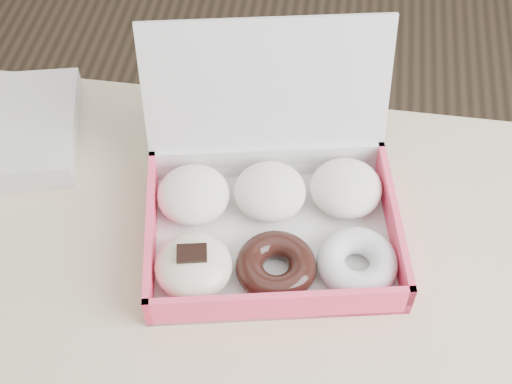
# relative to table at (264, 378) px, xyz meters

# --- Properties ---
(table) EXTENTS (1.20, 0.80, 0.75)m
(table) POSITION_rel_table_xyz_m (0.00, 0.00, 0.00)
(table) COLOR tan
(table) RESTS_ON ground
(donut_box) EXTENTS (0.35, 0.33, 0.22)m
(donut_box) POSITION_rel_table_xyz_m (-0.02, 0.17, 0.11)
(donut_box) COLOR silver
(donut_box) RESTS_ON table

